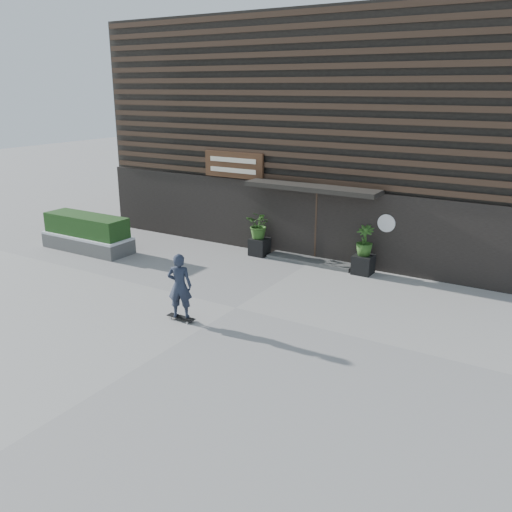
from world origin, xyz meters
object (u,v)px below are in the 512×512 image
Objects in this scene: planter_pot_right at (363,264)px; skateboarder at (180,286)px; planter_pot_left at (259,247)px; raised_bed at (88,243)px.

skateboarder reaches higher than planter_pot_right.
planter_pot_right is at bearing 0.00° from planter_pot_left.
planter_pot_left is at bearing 180.00° from planter_pot_right.
skateboarder is at bearing -114.47° from planter_pot_right.
planter_pot_left is 0.34× the size of skateboarder.
planter_pot_left and planter_pot_right have the same top height.
planter_pot_left is 0.17× the size of raised_bed.
planter_pot_left reaches higher than raised_bed.
raised_bed is 7.48m from skateboarder.
planter_pot_right is 0.17× the size of raised_bed.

